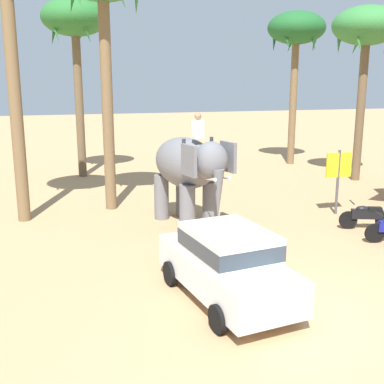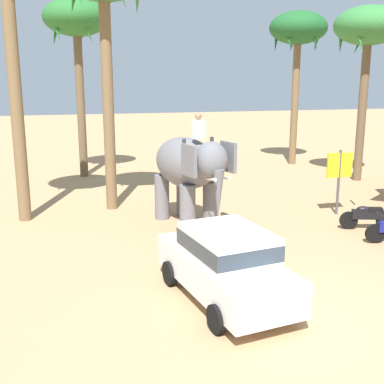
{
  "view_description": "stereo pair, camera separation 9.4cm",
  "coord_description": "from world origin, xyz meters",
  "px_view_note": "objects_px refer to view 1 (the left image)",
  "views": [
    {
      "loc": [
        -4.56,
        -8.65,
        4.98
      ],
      "look_at": [
        -0.74,
        5.18,
        1.6
      ],
      "focal_mm": 45.81,
      "sensor_mm": 36.0,
      "label": 1
    },
    {
      "loc": [
        -4.47,
        -8.67,
        4.98
      ],
      "look_at": [
        -0.74,
        5.18,
        1.6
      ],
      "focal_mm": 45.81,
      "sensor_mm": 36.0,
      "label": 2
    }
  ],
  "objects_px": {
    "signboard_yellow": "(339,169)",
    "car_sedan_foreground": "(227,262)",
    "elephant_with_mahout": "(189,168)",
    "palm_tree_far_back": "(296,33)",
    "motorcycle_end_of_row": "(366,216)",
    "palm_tree_leaning_seaward": "(75,23)",
    "palm_tree_left_of_road": "(367,31)"
  },
  "relations": [
    {
      "from": "signboard_yellow",
      "to": "car_sedan_foreground",
      "type": "bearing_deg",
      "value": -137.72
    },
    {
      "from": "elephant_with_mahout",
      "to": "palm_tree_far_back",
      "type": "relative_size",
      "value": 0.47
    },
    {
      "from": "motorcycle_end_of_row",
      "to": "palm_tree_leaning_seaward",
      "type": "bearing_deg",
      "value": 126.38
    },
    {
      "from": "elephant_with_mahout",
      "to": "motorcycle_end_of_row",
      "type": "height_order",
      "value": "elephant_with_mahout"
    },
    {
      "from": "motorcycle_end_of_row",
      "to": "palm_tree_leaning_seaward",
      "type": "relative_size",
      "value": 0.2
    },
    {
      "from": "palm_tree_left_of_road",
      "to": "palm_tree_leaning_seaward",
      "type": "xyz_separation_m",
      "value": [
        -12.98,
        4.57,
        0.44
      ]
    },
    {
      "from": "car_sedan_foreground",
      "to": "elephant_with_mahout",
      "type": "relative_size",
      "value": 1.07
    },
    {
      "from": "motorcycle_end_of_row",
      "to": "palm_tree_left_of_road",
      "type": "relative_size",
      "value": 0.21
    },
    {
      "from": "elephant_with_mahout",
      "to": "signboard_yellow",
      "type": "bearing_deg",
      "value": -0.88
    },
    {
      "from": "palm_tree_far_back",
      "to": "palm_tree_leaning_seaward",
      "type": "bearing_deg",
      "value": -177.52
    },
    {
      "from": "palm_tree_left_of_road",
      "to": "palm_tree_far_back",
      "type": "distance_m",
      "value": 5.2
    },
    {
      "from": "elephant_with_mahout",
      "to": "palm_tree_leaning_seaward",
      "type": "relative_size",
      "value": 0.46
    },
    {
      "from": "elephant_with_mahout",
      "to": "signboard_yellow",
      "type": "relative_size",
      "value": 1.67
    },
    {
      "from": "car_sedan_foreground",
      "to": "motorcycle_end_of_row",
      "type": "xyz_separation_m",
      "value": [
        6.29,
        3.83,
        -0.46
      ]
    },
    {
      "from": "elephant_with_mahout",
      "to": "signboard_yellow",
      "type": "xyz_separation_m",
      "value": [
        5.66,
        -0.09,
        -0.3
      ]
    },
    {
      "from": "elephant_with_mahout",
      "to": "palm_tree_far_back",
      "type": "height_order",
      "value": "palm_tree_far_back"
    },
    {
      "from": "motorcycle_end_of_row",
      "to": "palm_tree_leaning_seaward",
      "type": "height_order",
      "value": "palm_tree_leaning_seaward"
    },
    {
      "from": "palm_tree_leaning_seaward",
      "to": "motorcycle_end_of_row",
      "type": "bearing_deg",
      "value": -53.62
    },
    {
      "from": "elephant_with_mahout",
      "to": "motorcycle_end_of_row",
      "type": "xyz_separation_m",
      "value": [
        5.62,
        -2.01,
        -1.53
      ]
    },
    {
      "from": "motorcycle_end_of_row",
      "to": "palm_tree_left_of_road",
      "type": "bearing_deg",
      "value": 58.82
    },
    {
      "from": "motorcycle_end_of_row",
      "to": "elephant_with_mahout",
      "type": "bearing_deg",
      "value": 160.27
    },
    {
      "from": "car_sedan_foreground",
      "to": "palm_tree_leaning_seaward",
      "type": "distance_m",
      "value": 17.06
    },
    {
      "from": "palm_tree_leaning_seaward",
      "to": "signboard_yellow",
      "type": "distance_m",
      "value": 14.33
    },
    {
      "from": "palm_tree_leaning_seaward",
      "to": "palm_tree_left_of_road",
      "type": "bearing_deg",
      "value": -19.42
    },
    {
      "from": "car_sedan_foreground",
      "to": "elephant_with_mahout",
      "type": "height_order",
      "value": "elephant_with_mahout"
    },
    {
      "from": "car_sedan_foreground",
      "to": "motorcycle_end_of_row",
      "type": "bearing_deg",
      "value": 31.34
    },
    {
      "from": "car_sedan_foreground",
      "to": "motorcycle_end_of_row",
      "type": "relative_size",
      "value": 2.48
    },
    {
      "from": "palm_tree_left_of_road",
      "to": "car_sedan_foreground",
      "type": "bearing_deg",
      "value": -134.03
    },
    {
      "from": "car_sedan_foreground",
      "to": "palm_tree_far_back",
      "type": "relative_size",
      "value": 0.51
    },
    {
      "from": "car_sedan_foreground",
      "to": "signboard_yellow",
      "type": "xyz_separation_m",
      "value": [
        6.34,
        5.76,
        0.76
      ]
    },
    {
      "from": "motorcycle_end_of_row",
      "to": "palm_tree_far_back",
      "type": "xyz_separation_m",
      "value": [
        3.34,
        12.25,
        6.9
      ]
    },
    {
      "from": "palm_tree_far_back",
      "to": "motorcycle_end_of_row",
      "type": "bearing_deg",
      "value": -105.25
    }
  ]
}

